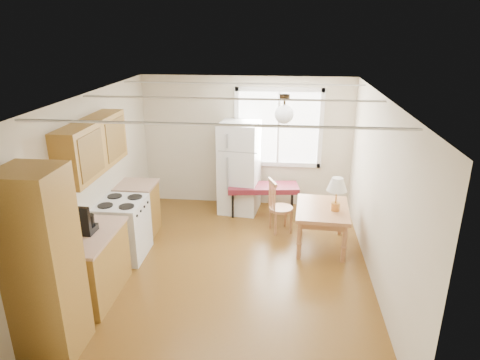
# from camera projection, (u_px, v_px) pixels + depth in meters

# --- Properties ---
(room_shell) EXTENTS (4.60, 5.60, 2.62)m
(room_shell) POSITION_uv_depth(u_px,v_px,m) (230.00, 189.00, 5.88)
(room_shell) COLOR #4E3010
(room_shell) RESTS_ON ground
(kitchen_run) EXTENTS (0.65, 3.40, 2.20)m
(kitchen_run) POSITION_uv_depth(u_px,v_px,m) (95.00, 230.00, 5.59)
(kitchen_run) COLOR brown
(kitchen_run) RESTS_ON ground
(window_unit) EXTENTS (1.64, 0.05, 1.51)m
(window_unit) POSITION_uv_depth(u_px,v_px,m) (278.00, 128.00, 8.02)
(window_unit) COLOR white
(window_unit) RESTS_ON room_shell
(pendant_light) EXTENTS (0.26, 0.26, 0.40)m
(pendant_light) POSITION_uv_depth(u_px,v_px,m) (284.00, 113.00, 5.84)
(pendant_light) COLOR #302415
(pendant_light) RESTS_ON room_shell
(refrigerator) EXTENTS (0.79, 0.79, 1.71)m
(refrigerator) POSITION_uv_depth(u_px,v_px,m) (239.00, 168.00, 8.00)
(refrigerator) COLOR silver
(refrigerator) RESTS_ON ground
(bench) EXTENTS (1.34, 0.64, 0.60)m
(bench) POSITION_uv_depth(u_px,v_px,m) (263.00, 189.00, 7.88)
(bench) COLOR #55141F
(bench) RESTS_ON ground
(dining_table) EXTENTS (0.86, 1.12, 0.67)m
(dining_table) POSITION_uv_depth(u_px,v_px,m) (322.00, 214.00, 6.75)
(dining_table) COLOR #98613A
(dining_table) RESTS_ON ground
(chair) EXTENTS (0.45, 0.45, 0.93)m
(chair) POSITION_uv_depth(u_px,v_px,m) (276.00, 203.00, 7.24)
(chair) COLOR #98613A
(chair) RESTS_ON ground
(table_lamp) EXTENTS (0.31, 0.31, 0.53)m
(table_lamp) POSITION_uv_depth(u_px,v_px,m) (337.00, 187.00, 6.49)
(table_lamp) COLOR #B6803A
(table_lamp) RESTS_ON dining_table
(coffee_maker) EXTENTS (0.20, 0.26, 0.39)m
(coffee_maker) POSITION_uv_depth(u_px,v_px,m) (86.00, 223.00, 5.34)
(coffee_maker) COLOR black
(coffee_maker) RESTS_ON kitchen_run
(kettle) EXTENTS (0.12, 0.12, 0.22)m
(kettle) POSITION_uv_depth(u_px,v_px,m) (82.00, 225.00, 5.40)
(kettle) COLOR red
(kettle) RESTS_ON kitchen_run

